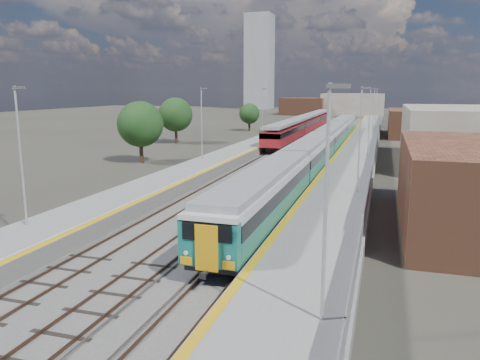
% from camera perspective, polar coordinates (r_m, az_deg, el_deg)
% --- Properties ---
extents(ground, '(320.00, 320.00, 0.00)m').
position_cam_1_polar(ground, '(63.20, 9.48, 3.25)').
color(ground, '#47443A').
rests_on(ground, ground).
extents(ballast_bed, '(10.50, 155.00, 0.06)m').
position_cam_1_polar(ballast_bed, '(65.98, 7.84, 3.65)').
color(ballast_bed, '#565451').
rests_on(ballast_bed, ground).
extents(tracks, '(8.96, 160.00, 0.17)m').
position_cam_1_polar(tracks, '(67.52, 8.57, 3.86)').
color(tracks, '#4C3323').
rests_on(tracks, ground).
extents(platform_right, '(4.70, 155.00, 8.52)m').
position_cam_1_polar(platform_right, '(65.14, 14.41, 3.76)').
color(platform_right, slate).
rests_on(platform_right, ground).
extents(platform_left, '(4.30, 155.00, 8.52)m').
position_cam_1_polar(platform_left, '(67.32, 2.11, 4.31)').
color(platform_left, slate).
rests_on(platform_left, ground).
extents(buildings, '(72.00, 185.50, 40.00)m').
position_cam_1_polar(buildings, '(153.01, 7.30, 11.77)').
color(buildings, brown).
rests_on(buildings, ground).
extents(green_train, '(2.71, 75.42, 2.98)m').
position_cam_1_polar(green_train, '(55.59, 10.08, 4.37)').
color(green_train, black).
rests_on(green_train, ground).
extents(red_train, '(2.81, 57.03, 3.55)m').
position_cam_1_polar(red_train, '(87.18, 8.04, 6.77)').
color(red_train, black).
rests_on(red_train, ground).
extents(tree_a, '(5.21, 5.21, 7.06)m').
position_cam_1_polar(tree_a, '(54.71, -12.06, 6.66)').
color(tree_a, '#382619').
rests_on(tree_a, ground).
extents(tree_b, '(5.26, 5.26, 7.13)m').
position_cam_1_polar(tree_b, '(73.96, -7.86, 7.90)').
color(tree_b, '#382619').
rests_on(tree_b, ground).
extents(tree_c, '(4.13, 4.13, 5.60)m').
position_cam_1_polar(tree_c, '(95.72, 1.15, 8.09)').
color(tree_c, '#382619').
rests_on(tree_c, ground).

